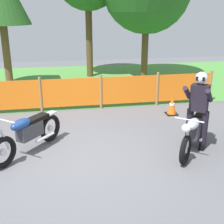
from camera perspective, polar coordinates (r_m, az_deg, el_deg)
ground at (r=6.29m, az=-6.06°, el=-8.66°), size 24.00×24.00×0.02m
grass_verge at (r=12.52m, az=-8.52°, el=5.61°), size 24.00×7.10×0.01m
barrier_fence at (r=8.95m, az=-7.77°, el=3.67°), size 8.96×0.08×1.05m
motorcycle_lead at (r=6.57m, az=15.42°, el=-3.67°), size 1.28×1.56×0.91m
motorcycle_trailing at (r=6.47m, az=-15.75°, el=-3.85°), size 1.35×1.63×0.95m
rider_lead at (r=6.58m, az=16.15°, el=0.74°), size 0.72×0.73×1.69m
traffic_cone at (r=8.75m, az=11.37°, el=1.17°), size 0.32×0.32×0.53m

